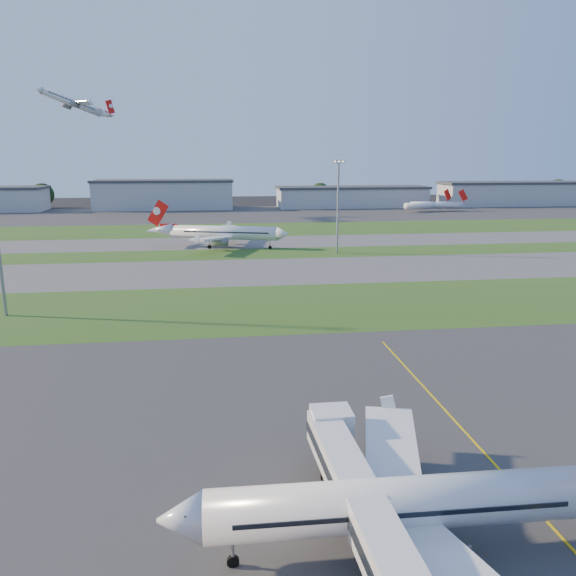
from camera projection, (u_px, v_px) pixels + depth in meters
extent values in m
plane|color=black|center=(424.00, 446.00, 52.80)|extent=(700.00, 700.00, 0.00)
cube|color=#333335|center=(424.00, 446.00, 52.79)|extent=(300.00, 70.00, 0.01)
cube|color=#2E541C|center=(321.00, 305.00, 103.02)|extent=(300.00, 34.00, 0.01)
cube|color=#515154|center=(296.00, 270.00, 134.89)|extent=(300.00, 32.00, 0.01)
cube|color=#2E541C|center=(284.00, 253.00, 159.03)|extent=(300.00, 18.00, 0.01)
cube|color=#515154|center=(275.00, 242.00, 180.28)|extent=(300.00, 26.00, 0.01)
cube|color=#2E541C|center=(266.00, 229.00, 212.15)|extent=(300.00, 40.00, 0.01)
cube|color=#333335|center=(255.00, 214.00, 270.10)|extent=(400.00, 80.00, 0.01)
cube|color=gold|center=(474.00, 443.00, 53.42)|extent=(0.25, 60.00, 0.02)
cube|color=white|center=(362.00, 506.00, 37.14)|extent=(3.44, 24.08, 2.60)
cube|color=black|center=(362.00, 506.00, 37.14)|extent=(3.59, 24.08, 0.80)
cube|color=white|center=(331.00, 426.00, 48.19)|extent=(3.40, 3.00, 3.00)
cylinder|color=gray|center=(335.00, 463.00, 46.90)|extent=(0.70, 0.70, 3.20)
cube|color=black|center=(335.00, 476.00, 47.19)|extent=(2.20, 1.20, 0.70)
cylinder|color=white|center=(411.00, 503.00, 37.67)|extent=(27.68, 3.93, 3.50)
cube|color=white|center=(392.00, 453.00, 45.00)|extent=(7.55, 14.41, 1.42)
cylinder|color=slate|center=(381.00, 479.00, 43.12)|extent=(3.90, 2.18, 2.12)
cylinder|color=white|center=(224.00, 233.00, 167.67)|extent=(32.17, 13.28, 4.10)
cube|color=red|center=(158.00, 213.00, 169.69)|extent=(6.81, 2.38, 8.17)
cube|color=white|center=(228.00, 231.00, 176.26)|extent=(5.64, 16.40, 1.67)
cube|color=white|center=(212.00, 238.00, 159.67)|extent=(12.46, 16.38, 1.67)
cylinder|color=slate|center=(231.00, 236.00, 173.99)|extent=(5.05, 3.68, 2.48)
cylinder|color=slate|center=(220.00, 241.00, 161.97)|extent=(5.05, 3.68, 2.48)
cylinder|color=white|center=(73.00, 103.00, 247.18)|extent=(23.76, 17.27, 3.33)
cube|color=red|center=(108.00, 95.00, 256.76)|extent=(4.91, 3.39, 6.63)
cube|color=white|center=(81.00, 103.00, 242.67)|extent=(12.35, 11.79, 1.35)
cube|color=white|center=(69.00, 105.00, 253.00)|extent=(8.09, 13.70, 1.35)
cylinder|color=slate|center=(76.00, 105.00, 243.48)|extent=(4.18, 3.71, 2.01)
cylinder|color=slate|center=(68.00, 107.00, 250.97)|extent=(4.18, 3.71, 2.01)
cylinder|color=white|center=(427.00, 205.00, 279.45)|extent=(25.68, 11.26, 3.20)
cube|color=red|center=(448.00, 195.00, 283.87)|extent=(5.00, 1.92, 6.16)
cylinder|color=white|center=(436.00, 205.00, 281.56)|extent=(26.19, 7.04, 3.20)
cube|color=red|center=(463.00, 195.00, 280.20)|extent=(5.16, 1.07, 6.16)
cylinder|color=gray|center=(338.00, 209.00, 156.13)|extent=(0.60, 0.60, 25.00)
cube|color=gray|center=(339.00, 161.00, 153.20)|extent=(3.20, 0.50, 0.80)
cube|color=#FFF2CC|center=(339.00, 161.00, 153.20)|extent=(2.80, 0.70, 0.35)
cube|color=#A2A5AA|center=(164.00, 196.00, 291.88)|extent=(70.00, 22.00, 14.00)
cube|color=#383A3F|center=(164.00, 181.00, 290.15)|extent=(71.40, 23.00, 1.20)
cube|color=#A2A5AA|center=(352.00, 198.00, 304.80)|extent=(80.00, 22.00, 10.00)
cube|color=#383A3F|center=(352.00, 187.00, 303.52)|extent=(81.60, 23.00, 1.20)
cube|color=#A2A5AA|center=(525.00, 194.00, 317.03)|extent=(95.00, 22.00, 12.00)
cube|color=#383A3F|center=(526.00, 183.00, 315.53)|extent=(96.90, 23.00, 1.20)
cylinder|color=black|center=(43.00, 204.00, 299.36)|extent=(1.00, 1.00, 4.40)
sphere|color=black|center=(42.00, 195.00, 298.23)|extent=(12.10, 12.10, 12.10)
cylinder|color=black|center=(213.00, 204.00, 306.80)|extent=(1.00, 1.00, 3.60)
sphere|color=black|center=(213.00, 196.00, 305.88)|extent=(9.90, 9.90, 9.90)
cylinder|color=black|center=(320.00, 202.00, 317.11)|extent=(1.00, 1.00, 4.20)
sphere|color=black|center=(320.00, 193.00, 316.03)|extent=(11.55, 11.55, 11.55)
cylinder|color=black|center=(448.00, 201.00, 324.57)|extent=(1.00, 1.00, 3.80)
sphere|color=black|center=(448.00, 193.00, 323.60)|extent=(10.45, 10.45, 10.45)
cylinder|color=black|center=(556.00, 199.00, 337.07)|extent=(1.00, 1.00, 4.60)
sphere|color=black|center=(557.00, 190.00, 335.89)|extent=(12.65, 12.65, 12.65)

